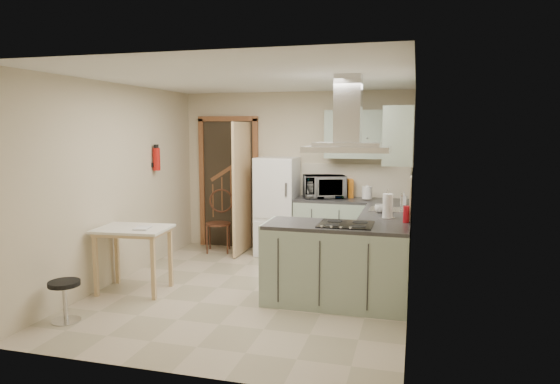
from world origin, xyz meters
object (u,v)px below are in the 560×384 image
(drop_leaf_table, at_px, (134,260))
(stool, at_px, (65,301))
(fridge, at_px, (277,206))
(peninsula, at_px, (336,264))
(extractor_hood, at_px, (347,149))
(microwave, at_px, (324,187))
(bentwood_chair, at_px, (218,224))

(drop_leaf_table, xyz_separation_m, stool, (-0.17, -1.02, -0.18))
(fridge, xyz_separation_m, stool, (-1.33, -3.20, -0.54))
(fridge, distance_m, stool, 3.51)
(stool, bearing_deg, peninsula, 25.50)
(extractor_hood, xyz_separation_m, microwave, (-0.61, 2.04, -0.65))
(peninsula, xyz_separation_m, drop_leaf_table, (-2.39, -0.20, -0.06))
(extractor_hood, distance_m, microwave, 2.22)
(peninsula, height_order, microwave, microwave)
(bentwood_chair, xyz_separation_m, stool, (-0.40, -3.09, -0.23))
(extractor_hood, xyz_separation_m, bentwood_chair, (-2.26, 1.87, -1.28))
(drop_leaf_table, height_order, microwave, microwave)
(bentwood_chair, bearing_deg, stool, -112.50)
(bentwood_chair, bearing_deg, peninsula, -56.07)
(fridge, bearing_deg, bentwood_chair, -173.38)
(fridge, relative_size, stool, 3.56)
(stool, bearing_deg, drop_leaf_table, 80.74)
(bentwood_chair, bearing_deg, extractor_hood, -54.80)
(fridge, xyz_separation_m, microwave, (0.72, 0.06, 0.32))
(drop_leaf_table, height_order, bentwood_chair, bentwood_chair)
(extractor_hood, distance_m, drop_leaf_table, 2.83)
(peninsula, bearing_deg, bentwood_chair, 139.12)
(fridge, height_order, stool, fridge)
(peninsula, relative_size, extractor_hood, 1.72)
(peninsula, distance_m, extractor_hood, 1.27)
(fridge, height_order, peninsula, fridge)
(fridge, distance_m, drop_leaf_table, 2.50)
(peninsula, height_order, bentwood_chair, peninsula)
(bentwood_chair, distance_m, microwave, 1.78)
(bentwood_chair, xyz_separation_m, microwave, (1.65, 0.17, 0.62))
(microwave, bearing_deg, peninsula, -95.40)
(stool, height_order, microwave, microwave)
(peninsula, xyz_separation_m, microwave, (-0.51, 2.04, 0.62))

